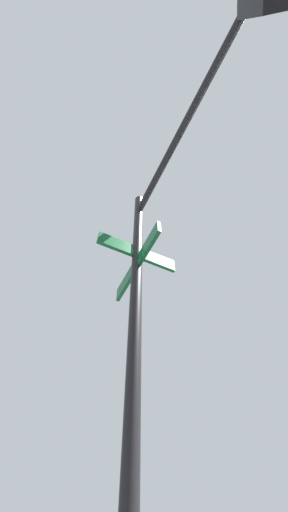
{
  "coord_description": "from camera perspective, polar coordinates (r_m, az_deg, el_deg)",
  "views": [
    {
      "loc": [
        -5.43,
        -6.12,
        1.26
      ],
      "look_at": [
        -7.51,
        -6.48,
        4.09
      ],
      "focal_mm": 20.62,
      "sensor_mm": 36.0,
      "label": 1
    }
  ],
  "objects": [
    {
      "name": "traffic_signal_near",
      "position": [
        2.84,
        9.46,
        16.36
      ],
      "size": [
        2.8,
        2.12,
        5.51
      ],
      "color": "black",
      "rests_on": "ground_plane"
    }
  ]
}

